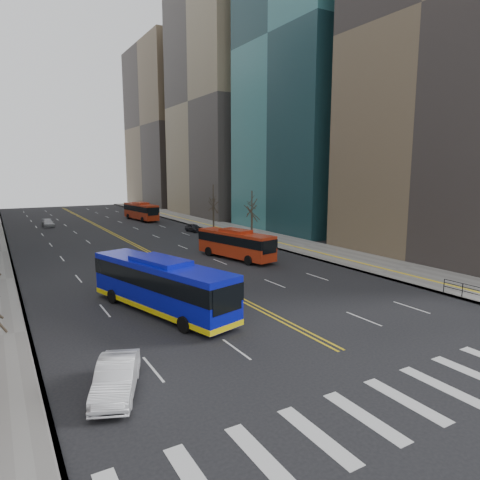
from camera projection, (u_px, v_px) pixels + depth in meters
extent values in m
plane|color=black|center=(424.00, 393.00, 18.26)|extent=(220.00, 220.00, 0.00)
cube|color=slate|center=(243.00, 232.00, 65.33)|extent=(7.00, 130.00, 0.15)
cube|color=silver|center=(262.00, 458.00, 14.17)|extent=(0.70, 4.00, 0.01)
cube|color=silver|center=(317.00, 436.00, 15.34)|extent=(0.70, 4.00, 0.01)
cube|color=silver|center=(364.00, 417.00, 16.51)|extent=(0.70, 4.00, 0.01)
cube|color=silver|center=(405.00, 401.00, 17.68)|extent=(0.70, 4.00, 0.01)
cube|color=silver|center=(442.00, 386.00, 18.85)|extent=(0.70, 4.00, 0.01)
cube|color=silver|center=(473.00, 374.00, 20.02)|extent=(0.70, 4.00, 0.01)
cube|color=gold|center=(110.00, 233.00, 65.12)|extent=(0.15, 100.00, 0.01)
cube|color=gold|center=(112.00, 233.00, 65.32)|extent=(0.15, 100.00, 0.01)
cube|color=#357578|center=(321.00, 43.00, 66.49)|extent=(20.00, 22.00, 58.00)
cube|color=gray|center=(232.00, 105.00, 90.01)|extent=(20.00, 26.00, 46.00)
cube|color=brown|center=(172.00, 127.00, 117.16)|extent=(18.00, 30.00, 42.00)
cylinder|color=black|center=(462.00, 290.00, 31.64)|extent=(0.06, 0.06, 1.00)
cylinder|color=black|center=(444.00, 285.00, 32.92)|extent=(0.06, 0.06, 1.00)
cylinder|color=#2C241B|center=(252.00, 225.00, 60.05)|extent=(0.28, 0.28, 3.50)
cylinder|color=#2C241B|center=(214.00, 217.00, 70.28)|extent=(0.28, 0.28, 3.75)
cube|color=#0B13B2|center=(161.00, 285.00, 28.50)|extent=(6.02, 12.94, 3.04)
cube|color=black|center=(161.00, 276.00, 28.41)|extent=(6.08, 12.97, 1.08)
cube|color=#0B13B2|center=(160.00, 261.00, 28.24)|extent=(3.25, 4.85, 0.40)
cube|color=yellow|center=(161.00, 304.00, 28.72)|extent=(6.08, 12.97, 0.35)
cylinder|color=black|center=(184.00, 325.00, 25.00)|extent=(0.56, 1.04, 1.00)
cylinder|color=black|center=(217.00, 314.00, 26.88)|extent=(0.56, 1.04, 1.00)
cylinder|color=black|center=(113.00, 296.00, 30.57)|extent=(0.56, 1.04, 1.00)
cylinder|color=black|center=(144.00, 289.00, 32.45)|extent=(0.56, 1.04, 1.00)
cube|color=#B52D13|center=(236.00, 244.00, 45.70)|extent=(4.36, 10.27, 2.56)
cube|color=black|center=(236.00, 239.00, 45.62)|extent=(4.42, 10.30, 0.93)
cube|color=#B52D13|center=(236.00, 231.00, 45.48)|extent=(2.53, 3.81, 0.40)
cylinder|color=black|center=(248.00, 260.00, 42.79)|extent=(0.51, 1.04, 1.00)
cylinder|color=black|center=(264.00, 257.00, 44.31)|extent=(0.51, 1.04, 1.00)
cylinder|color=black|center=(209.00, 251.00, 47.46)|extent=(0.51, 1.04, 1.00)
cylinder|color=black|center=(224.00, 249.00, 48.98)|extent=(0.51, 1.04, 1.00)
cube|color=#B52D13|center=(141.00, 211.00, 81.11)|extent=(3.59, 10.95, 2.78)
cube|color=black|center=(141.00, 208.00, 81.02)|extent=(3.65, 10.97, 1.00)
cube|color=#B52D13|center=(141.00, 203.00, 80.87)|extent=(2.35, 3.95, 0.40)
cylinder|color=black|center=(143.00, 220.00, 77.86)|extent=(0.41, 1.03, 1.00)
cylinder|color=black|center=(155.00, 219.00, 79.29)|extent=(0.41, 1.03, 1.00)
cylinder|color=black|center=(128.00, 216.00, 83.33)|extent=(0.41, 1.03, 1.00)
cylinder|color=black|center=(140.00, 216.00, 84.76)|extent=(0.41, 1.03, 1.00)
imported|color=white|center=(116.00, 378.00, 18.09)|extent=(3.16, 4.76, 1.48)
imported|color=black|center=(194.00, 228.00, 65.95)|extent=(1.84, 3.80, 1.25)
imported|color=#A5A6AB|center=(48.00, 223.00, 72.02)|extent=(1.73, 4.24, 1.23)
imported|color=black|center=(139.00, 211.00, 94.18)|extent=(2.16, 4.58, 1.27)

